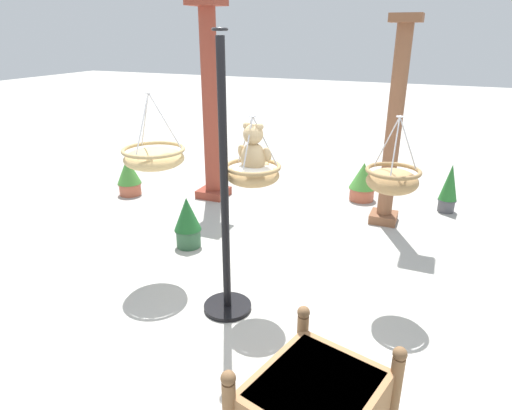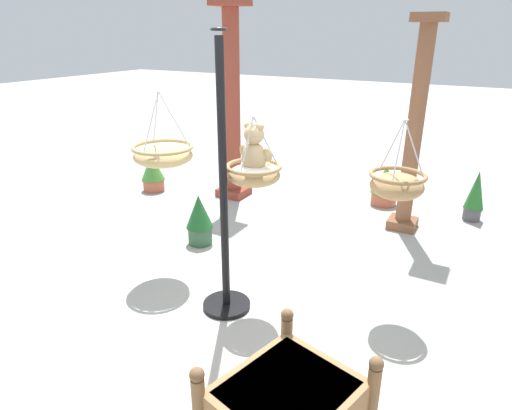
{
  "view_description": "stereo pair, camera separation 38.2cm",
  "coord_description": "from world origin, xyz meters",
  "views": [
    {
      "loc": [
        1.36,
        -3.25,
        2.4
      ],
      "look_at": [
        -0.03,
        0.03,
        0.99
      ],
      "focal_mm": 30.91,
      "sensor_mm": 36.0,
      "label": 1
    },
    {
      "loc": [
        1.7,
        -3.08,
        2.4
      ],
      "look_at": [
        -0.03,
        0.03,
        0.99
      ],
      "focal_mm": 30.91,
      "sensor_mm": 36.0,
      "label": 2
    }
  ],
  "objects": [
    {
      "name": "potted_plant_small_succulent",
      "position": [
        -1.23,
        0.79,
        0.31
      ],
      "size": [
        0.32,
        0.32,
        0.62
      ],
      "color": "#2D5638",
      "rests_on": "ground"
    },
    {
      "name": "ground_plane",
      "position": [
        0.0,
        0.0,
        0.0
      ],
      "size": [
        40.0,
        40.0,
        0.0
      ],
      "primitive_type": "plane",
      "color": "#ADAAA3"
    },
    {
      "name": "display_pole_central",
      "position": [
        -0.23,
        -0.18,
        0.75
      ],
      "size": [
        0.44,
        0.44,
        2.42
      ],
      "color": "black",
      "rests_on": "ground"
    },
    {
      "name": "greenhouse_pillar_left",
      "position": [
        0.81,
        2.44,
        1.25
      ],
      "size": [
        0.36,
        0.36,
        2.59
      ],
      "color": "brown",
      "rests_on": "ground"
    },
    {
      "name": "hanging_basket_left_high",
      "position": [
        -1.18,
        0.18,
        1.26
      ],
      "size": [
        0.61,
        0.61,
        0.73
      ],
      "color": "tan"
    },
    {
      "name": "greenhouse_pillar_right",
      "position": [
        -1.76,
        2.42,
        1.36
      ],
      "size": [
        0.45,
        0.45,
        2.81
      ],
      "color": "brown",
      "rests_on": "ground"
    },
    {
      "name": "teddy_bear",
      "position": [
        -0.08,
        0.1,
        1.45
      ],
      "size": [
        0.3,
        0.26,
        0.44
      ],
      "color": "tan"
    },
    {
      "name": "hanging_basket_with_teddy",
      "position": [
        -0.08,
        0.07,
        1.26
      ],
      "size": [
        0.49,
        0.49,
        0.6
      ],
      "color": "tan"
    },
    {
      "name": "potted_plant_tall_leafy",
      "position": [
        -3.0,
        1.98,
        0.3
      ],
      "size": [
        0.37,
        0.37,
        0.6
      ],
      "color": "#AD563D",
      "rests_on": "ground"
    },
    {
      "name": "potted_plant_bushy_green",
      "position": [
        0.38,
        3.16,
        0.29
      ],
      "size": [
        0.4,
        0.4,
        0.58
      ],
      "color": "#AD563D",
      "rests_on": "ground"
    },
    {
      "name": "potted_plant_flowering_red",
      "position": [
        1.58,
        3.16,
        0.35
      ],
      "size": [
        0.26,
        0.26,
        0.7
      ],
      "color": "#4C4C51",
      "rests_on": "ground"
    },
    {
      "name": "hanging_basket_right_low",
      "position": [
        1.03,
        0.57,
        1.2
      ],
      "size": [
        0.47,
        0.47,
        0.68
      ],
      "color": "#A37F51"
    }
  ]
}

